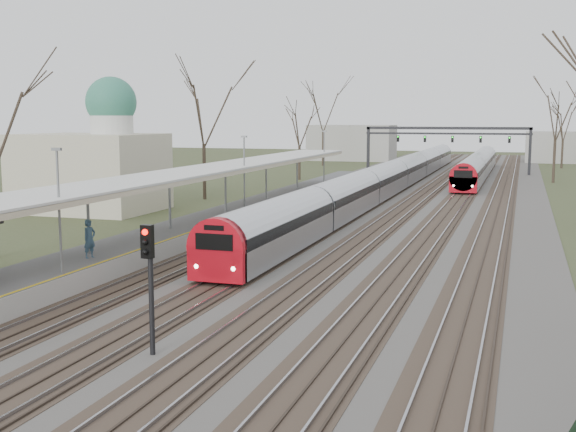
{
  "coord_description": "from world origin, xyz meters",
  "views": [
    {
      "loc": [
        9.69,
        -10.11,
        7.22
      ],
      "look_at": [
        -2.16,
        26.27,
        2.0
      ],
      "focal_mm": 45.0,
      "sensor_mm": 36.0,
      "label": 1
    }
  ],
  "objects_px": {
    "passenger": "(89,239)",
    "train_far": "(478,165)",
    "signal_post": "(149,270)",
    "train_near": "(395,175)"
  },
  "relations": [
    {
      "from": "train_far",
      "to": "passenger",
      "type": "distance_m",
      "value": 64.81
    },
    {
      "from": "passenger",
      "to": "train_far",
      "type": "bearing_deg",
      "value": 3.19
    },
    {
      "from": "passenger",
      "to": "train_near",
      "type": "bearing_deg",
      "value": 7.17
    },
    {
      "from": "train_far",
      "to": "signal_post",
      "type": "bearing_deg",
      "value": -94.17
    },
    {
      "from": "train_near",
      "to": "signal_post",
      "type": "bearing_deg",
      "value": -88.13
    },
    {
      "from": "train_near",
      "to": "passenger",
      "type": "relative_size",
      "value": 51.33
    },
    {
      "from": "signal_post",
      "to": "passenger",
      "type": "bearing_deg",
      "value": 132.04
    },
    {
      "from": "train_near",
      "to": "passenger",
      "type": "xyz_separation_m",
      "value": [
        -5.99,
        -45.01,
        0.4
      ]
    },
    {
      "from": "train_far",
      "to": "train_near",
      "type": "bearing_deg",
      "value": -110.74
    },
    {
      "from": "passenger",
      "to": "signal_post",
      "type": "relative_size",
      "value": 0.43
    }
  ]
}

